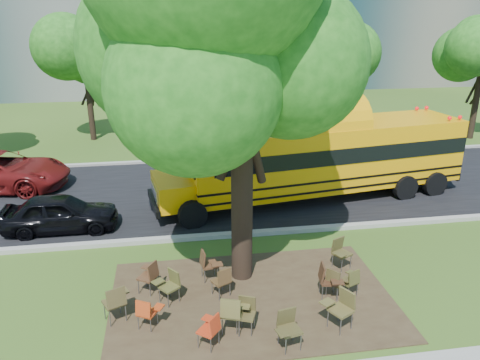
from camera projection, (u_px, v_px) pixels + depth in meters
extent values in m
plane|color=#314E18|center=(210.00, 292.00, 12.07)|extent=(160.00, 160.00, 0.00)
cube|color=#382819|center=(252.00, 299.00, 11.75)|extent=(7.00, 4.50, 0.03)
cube|color=black|center=(193.00, 192.00, 18.55)|extent=(80.00, 8.00, 0.04)
cube|color=gray|center=(201.00, 237.00, 14.83)|extent=(80.00, 0.25, 0.14)
cube|color=gray|center=(188.00, 160.00, 22.34)|extent=(80.00, 0.25, 0.14)
cylinder|color=black|center=(90.00, 108.00, 25.58)|extent=(0.32, 0.32, 3.50)
sphere|color=#1A5713|center=(85.00, 62.00, 24.73)|extent=(4.80, 4.80, 4.80)
cylinder|color=black|center=(331.00, 102.00, 25.50)|extent=(0.38, 0.38, 4.20)
sphere|color=#1A5713|center=(334.00, 46.00, 24.49)|extent=(5.60, 5.60, 5.60)
cylinder|color=black|center=(475.00, 106.00, 25.85)|extent=(0.34, 0.34, 3.60)
cylinder|color=black|center=(242.00, 188.00, 11.91)|extent=(0.56, 0.56, 5.14)
sphere|color=#1A5713|center=(242.00, 39.00, 10.65)|extent=(7.20, 7.20, 7.20)
cube|color=orange|center=(327.00, 155.00, 17.64)|extent=(10.81, 3.98, 2.35)
cube|color=black|center=(334.00, 147.00, 17.63)|extent=(10.24, 3.93, 0.58)
cube|color=orange|center=(173.00, 190.00, 16.21)|extent=(1.56, 2.28, 0.91)
cube|color=black|center=(326.00, 170.00, 17.84)|extent=(10.83, 4.01, 0.08)
cube|color=black|center=(325.00, 178.00, 17.97)|extent=(10.83, 4.01, 0.08)
cylinder|color=black|center=(193.00, 215.00, 15.42)|extent=(0.99, 0.43, 0.96)
cylinder|color=black|center=(179.00, 190.00, 17.57)|extent=(0.99, 0.43, 0.96)
cylinder|color=black|center=(405.00, 188.00, 17.78)|extent=(0.99, 0.43, 0.96)
cylinder|color=black|center=(370.00, 168.00, 19.93)|extent=(0.99, 0.43, 0.96)
cylinder|color=black|center=(435.00, 184.00, 18.16)|extent=(0.99, 0.43, 0.96)
cylinder|color=black|center=(397.00, 165.00, 20.31)|extent=(0.99, 0.43, 0.96)
cube|color=#4B4020|center=(114.00, 303.00, 10.79)|extent=(0.61, 0.60, 0.06)
cube|color=#4B4020|center=(116.00, 298.00, 10.55)|extent=(0.45, 0.28, 0.44)
cube|color=#4B4020|center=(122.00, 291.00, 11.00)|extent=(0.35, 0.38, 0.03)
cylinder|color=slate|center=(105.00, 310.00, 10.92)|extent=(0.03, 0.03, 0.50)
cylinder|color=slate|center=(126.00, 313.00, 10.82)|extent=(0.03, 0.03, 0.50)
cube|color=#B03812|center=(147.00, 313.00, 10.57)|extent=(0.51, 0.51, 0.05)
cube|color=#B03812|center=(143.00, 309.00, 10.35)|extent=(0.37, 0.25, 0.37)
cube|color=#B03812|center=(159.00, 307.00, 10.58)|extent=(0.30, 0.32, 0.03)
cylinder|color=slate|center=(145.00, 315.00, 10.83)|extent=(0.02, 0.02, 0.41)
cylinder|color=slate|center=(151.00, 326.00, 10.45)|extent=(0.02, 0.02, 0.41)
cube|color=#B62F13|center=(208.00, 331.00, 9.96)|extent=(0.54, 0.55, 0.05)
cube|color=#B62F13|center=(215.00, 325.00, 9.81)|extent=(0.30, 0.35, 0.38)
cube|color=#B62F13|center=(209.00, 318.00, 10.17)|extent=(0.34, 0.33, 0.03)
cylinder|color=slate|center=(198.00, 341.00, 9.97)|extent=(0.02, 0.02, 0.43)
cylinder|color=slate|center=(219.00, 337.00, 10.09)|extent=(0.02, 0.02, 0.43)
cube|color=#483F1F|center=(246.00, 316.00, 10.43)|extent=(0.52, 0.51, 0.05)
cube|color=#483F1F|center=(247.00, 303.00, 10.52)|extent=(0.39, 0.23, 0.39)
cube|color=#483F1F|center=(234.00, 313.00, 10.31)|extent=(0.30, 0.33, 0.03)
cylinder|color=slate|center=(251.00, 329.00, 10.32)|extent=(0.02, 0.02, 0.44)
cylinder|color=slate|center=(240.00, 318.00, 10.69)|extent=(0.02, 0.02, 0.44)
cube|color=brown|center=(232.00, 313.00, 10.42)|extent=(0.58, 0.57, 0.06)
cube|color=brown|center=(230.00, 309.00, 10.15)|extent=(0.45, 0.24, 0.44)
cube|color=brown|center=(245.00, 305.00, 10.48)|extent=(0.33, 0.37, 0.03)
cylinder|color=slate|center=(226.00, 316.00, 10.71)|extent=(0.03, 0.03, 0.50)
cylinder|color=slate|center=(239.00, 328.00, 10.30)|extent=(0.03, 0.03, 0.50)
cube|color=#413A1C|center=(290.00, 330.00, 9.90)|extent=(0.52, 0.50, 0.05)
cube|color=#413A1C|center=(286.00, 316.00, 9.98)|extent=(0.43, 0.18, 0.42)
cube|color=#413A1C|center=(282.00, 332.00, 9.64)|extent=(0.29, 0.33, 0.03)
cylinder|color=slate|center=(301.00, 343.00, 9.88)|extent=(0.03, 0.03, 0.47)
cylinder|color=slate|center=(278.00, 336.00, 10.08)|extent=(0.03, 0.03, 0.47)
cube|color=brown|center=(340.00, 310.00, 10.50)|extent=(0.61, 0.62, 0.06)
cube|color=brown|center=(347.00, 298.00, 10.53)|extent=(0.31, 0.44, 0.45)
cube|color=brown|center=(327.00, 302.00, 10.56)|extent=(0.39, 0.36, 0.03)
cylinder|color=slate|center=(341.00, 327.00, 10.34)|extent=(0.03, 0.03, 0.50)
cylinder|color=slate|center=(339.00, 313.00, 10.84)|extent=(0.03, 0.03, 0.50)
cube|color=#41391C|center=(336.00, 282.00, 11.73)|extent=(0.54, 0.54, 0.05)
cube|color=#41391C|center=(333.00, 278.00, 11.54)|extent=(0.31, 0.34, 0.38)
cube|color=#41391C|center=(347.00, 279.00, 11.65)|extent=(0.33, 0.33, 0.03)
cylinder|color=slate|center=(333.00, 284.00, 12.02)|extent=(0.02, 0.02, 0.42)
cylinder|color=slate|center=(337.00, 294.00, 11.59)|extent=(0.02, 0.02, 0.42)
cube|color=#4C2E1B|center=(147.00, 277.00, 11.88)|extent=(0.57, 0.58, 0.05)
cube|color=#4C2E1B|center=(153.00, 271.00, 11.74)|extent=(0.30, 0.40, 0.41)
cube|color=#4C2E1B|center=(148.00, 267.00, 12.11)|extent=(0.36, 0.34, 0.03)
cylinder|color=slate|center=(138.00, 287.00, 11.88)|extent=(0.02, 0.02, 0.46)
cylinder|color=slate|center=(158.00, 283.00, 12.05)|extent=(0.02, 0.02, 0.46)
cube|color=#4D4A21|center=(169.00, 287.00, 11.47)|extent=(0.57, 0.58, 0.05)
cube|color=#4D4A21|center=(174.00, 277.00, 11.52)|extent=(0.32, 0.37, 0.40)
cube|color=#4D4A21|center=(158.00, 282.00, 11.48)|extent=(0.36, 0.35, 0.03)
cylinder|color=slate|center=(168.00, 301.00, 11.32)|extent=(0.02, 0.02, 0.45)
cylinder|color=slate|center=(170.00, 290.00, 11.77)|extent=(0.02, 0.02, 0.45)
cube|color=#4B2E1B|center=(210.00, 265.00, 12.46)|extent=(0.47, 0.48, 0.05)
cube|color=#4B2E1B|center=(203.00, 258.00, 12.33)|extent=(0.15, 0.42, 0.41)
cube|color=#4B2E1B|center=(217.00, 264.00, 12.23)|extent=(0.32, 0.26, 0.03)
cylinder|color=slate|center=(215.00, 268.00, 12.74)|extent=(0.02, 0.02, 0.46)
cylinder|color=slate|center=(205.00, 277.00, 12.33)|extent=(0.02, 0.02, 0.46)
cube|color=#4D351B|center=(221.00, 281.00, 11.75)|extent=(0.53, 0.52, 0.05)
cube|color=#4D351B|center=(225.00, 277.00, 11.55)|extent=(0.38, 0.26, 0.38)
cube|color=#4D351B|center=(225.00, 272.00, 11.94)|extent=(0.31, 0.33, 0.03)
cylinder|color=slate|center=(212.00, 288.00, 11.85)|extent=(0.02, 0.02, 0.43)
cylinder|color=slate|center=(230.00, 289.00, 11.79)|extent=(0.02, 0.02, 0.43)
cube|color=#3E2516|center=(329.00, 281.00, 11.67)|extent=(0.49, 0.51, 0.05)
cube|color=#3E2516|center=(322.00, 273.00, 11.58)|extent=(0.16, 0.44, 0.44)
cube|color=#3E2516|center=(338.00, 282.00, 11.38)|extent=(0.33, 0.28, 0.03)
cylinder|color=slate|center=(334.00, 285.00, 11.93)|extent=(0.03, 0.03, 0.49)
cylinder|color=slate|center=(322.00, 293.00, 11.58)|extent=(0.03, 0.03, 0.49)
cube|color=#45421E|center=(349.00, 282.00, 11.77)|extent=(0.50, 0.49, 0.05)
cube|color=#45421E|center=(354.00, 278.00, 11.57)|extent=(0.37, 0.23, 0.37)
cube|color=#45421E|center=(352.00, 273.00, 11.95)|extent=(0.29, 0.31, 0.03)
cylinder|color=slate|center=(339.00, 288.00, 11.88)|extent=(0.02, 0.02, 0.41)
cylinder|color=slate|center=(357.00, 290.00, 11.80)|extent=(0.02, 0.02, 0.41)
cube|color=#453F1E|center=(342.00, 254.00, 13.00)|extent=(0.57, 0.56, 0.05)
cube|color=#453F1E|center=(338.00, 244.00, 13.06)|extent=(0.42, 0.27, 0.42)
cube|color=#453F1E|center=(340.00, 255.00, 12.71)|extent=(0.33, 0.36, 0.03)
cylinder|color=slate|center=(351.00, 262.00, 13.04)|extent=(0.02, 0.02, 0.47)
cylinder|color=slate|center=(332.00, 260.00, 13.12)|extent=(0.02, 0.02, 0.47)
imported|color=black|center=(60.00, 213.00, 15.23)|extent=(3.63, 1.47, 1.24)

